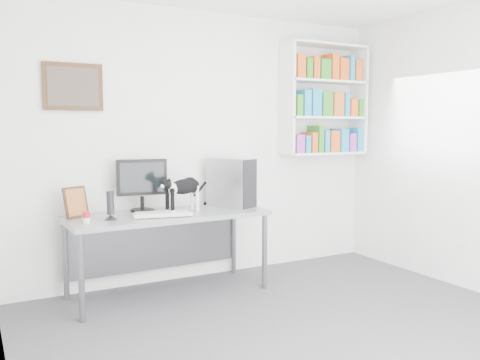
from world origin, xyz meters
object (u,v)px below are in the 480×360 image
at_px(monitor, 142,185).
at_px(bookshelf, 324,100).
at_px(desk, 169,254).
at_px(pc_tower, 231,182).
at_px(keyboard, 162,214).
at_px(speaker, 110,205).
at_px(cat, 184,195).
at_px(soup_can, 86,218).
at_px(leaning_print, 76,202).

bearing_deg(monitor, bookshelf, 8.23).
distance_m(desk, pc_tower, 0.94).
bearing_deg(desk, pc_tower, 5.70).
height_order(keyboard, speaker, speaker).
height_order(bookshelf, cat, bookshelf).
xyz_separation_m(monitor, speaker, (-0.37, -0.30, -0.12)).
xyz_separation_m(pc_tower, soup_can, (-1.46, -0.24, -0.20)).
xyz_separation_m(bookshelf, speaker, (-2.51, -0.35, -0.96)).
bearing_deg(bookshelf, desk, -172.40).
bearing_deg(cat, monitor, 110.27).
bearing_deg(keyboard, leaning_print, 167.24).
xyz_separation_m(soup_can, cat, (0.89, 0.07, 0.12)).
bearing_deg(desk, soup_can, -170.93).
relative_size(desk, monitor, 3.64).
bearing_deg(monitor, desk, -44.25).
relative_size(monitor, keyboard, 0.99).
bearing_deg(monitor, pc_tower, -1.13).
distance_m(leaning_print, cat, 0.94).
height_order(bookshelf, soup_can, bookshelf).
bearing_deg(leaning_print, cat, -41.76).
xyz_separation_m(speaker, leaning_print, (-0.24, 0.26, 0.01)).
relative_size(speaker, cat, 0.48).
height_order(speaker, cat, cat).
distance_m(speaker, cat, 0.67).
bearing_deg(monitor, cat, -36.94).
relative_size(bookshelf, leaning_print, 4.44).
bearing_deg(monitor, soup_can, -141.28).
bearing_deg(desk, cat, -31.68).
relative_size(bookshelf, pc_tower, 2.58).
bearing_deg(bookshelf, monitor, -178.76).
bearing_deg(cat, soup_can, 158.97).
relative_size(monitor, pc_tower, 1.04).
bearing_deg(leaning_print, bookshelf, -24.77).
height_order(monitor, keyboard, monitor).
distance_m(monitor, keyboard, 0.42).
distance_m(pc_tower, leaning_print, 1.48).
relative_size(keyboard, cat, 0.94).
height_order(keyboard, soup_can, soup_can).
relative_size(keyboard, speaker, 1.98).
xyz_separation_m(pc_tower, leaning_print, (-1.48, 0.08, -0.10)).
distance_m(monitor, leaning_print, 0.62).
xyz_separation_m(keyboard, cat, (0.23, 0.06, 0.15)).
bearing_deg(pc_tower, bookshelf, -13.62).
height_order(bookshelf, monitor, bookshelf).
bearing_deg(bookshelf, pc_tower, -172.35).
bearing_deg(soup_can, leaning_print, 94.14).
distance_m(bookshelf, desk, 2.47).
bearing_deg(cat, bookshelf, -15.50).
bearing_deg(monitor, leaning_print, -169.01).
bearing_deg(speaker, desk, 17.65).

